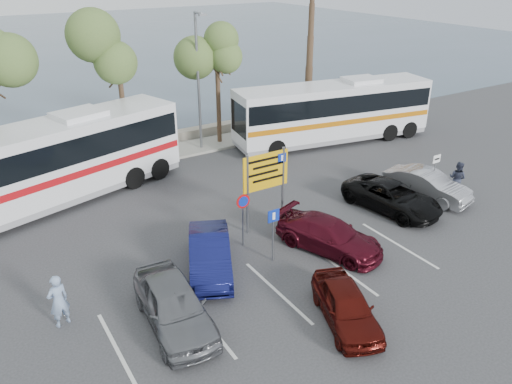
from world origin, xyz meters
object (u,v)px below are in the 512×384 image
street_lamp_right (199,76)px  car_silver_a (174,305)px  coach_bus_left (47,167)px  direction_sign (266,177)px  pedestrian_far (457,178)px  car_silver_b (427,185)px  car_maroon (329,235)px  car_red (346,306)px  car_blue (210,254)px  coach_bus_right (333,114)px  suv_black (392,197)px  pedestrian_near (58,301)px

street_lamp_right → car_silver_a: street_lamp_right is taller
coach_bus_left → direction_sign: bearing=-44.2°
pedestrian_far → car_silver_b: bearing=58.9°
direction_sign → car_maroon: 3.61m
car_maroon → car_red: size_ratio=1.23×
coach_bus_left → car_blue: (3.90, -9.00, -1.24)m
coach_bus_left → car_red: bearing=-65.8°
car_silver_a → car_blue: car_silver_a is taller
coach_bus_left → pedestrian_far: coach_bus_left is taller
direction_sign → coach_bus_right: 12.26m
direction_sign → car_blue: size_ratio=0.83×
car_silver_a → car_maroon: (7.20, 0.96, -0.11)m
car_silver_a → pedestrian_far: pedestrian_far is taller
car_silver_b → car_blue: bearing=167.0°
car_blue → pedestrian_far: 13.61m
suv_black → pedestrian_near: (-15.12, -0.24, 0.27)m
suv_black → pedestrian_near: bearing=172.7°
car_blue → car_silver_b: car_blue is taller
street_lamp_right → pedestrian_far: street_lamp_right is taller
street_lamp_right → car_silver_a: bearing=-119.4°
coach_bus_right → car_silver_a: coach_bus_right is taller
direction_sign → car_red: (-1.20, -6.70, -1.80)m
coach_bus_left → car_red: 15.41m
car_blue → pedestrian_near: 5.53m
car_red → pedestrian_far: (11.20, 4.50, 0.24)m
car_blue → car_silver_b: bearing=24.9°
direction_sign → coach_bus_left: 10.48m
direction_sign → coach_bus_left: size_ratio=0.26×
coach_bus_left → car_silver_a: (1.50, -11.18, -1.19)m
car_silver_a → pedestrian_far: bearing=10.9°
car_silver_a → car_silver_b: (14.40, 2.18, -0.06)m
coach_bus_right → car_silver_b: (-1.44, -9.00, -1.14)m
pedestrian_near → car_silver_a: bearing=131.9°
coach_bus_left → car_silver_a: bearing=-82.4°
car_silver_b → direction_sign: bearing=155.5°
car_blue → car_red: (2.40, -5.00, -0.08)m
coach_bus_right → pedestrian_near: 21.11m
car_maroon → car_silver_b: car_silver_b is taller
coach_bus_right → coach_bus_left: bearing=180.0°
car_blue → suv_black: bearing=24.9°
street_lamp_right → direction_sign: 10.73m
direction_sign → pedestrian_near: bearing=-168.0°
direction_sign → suv_black: direction_sign is taller
pedestrian_near → coach_bus_left: bearing=-116.3°
coach_bus_right → car_red: coach_bus_right is taller
car_red → pedestrian_near: size_ratio=1.97×
car_silver_a → car_silver_b: car_silver_a is taller
street_lamp_right → pedestrian_near: 16.95m
street_lamp_right → pedestrian_near: (-11.12, -12.26, -3.66)m
street_lamp_right → pedestrian_near: street_lamp_right is taller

